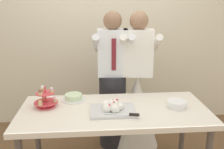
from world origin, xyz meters
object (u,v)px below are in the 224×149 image
at_px(person_groom, 113,89).
at_px(person_bride, 137,102).
at_px(dessert_table, 114,116).
at_px(cupcake_stand, 46,99).
at_px(plate_stack, 177,104).
at_px(main_cake_tray, 113,108).
at_px(round_cake, 74,97).

relative_size(person_groom, person_bride, 1.00).
distance_m(dessert_table, cupcake_stand, 0.68).
xyz_separation_m(cupcake_stand, plate_stack, (1.26, -0.12, -0.05)).
bearing_deg(cupcake_stand, person_groom, 37.26).
distance_m(main_cake_tray, plate_stack, 0.63).
bearing_deg(person_bride, dessert_table, -118.31).
bearing_deg(person_groom, person_bride, -5.34).
relative_size(round_cake, person_groom, 0.14).
relative_size(dessert_table, person_groom, 1.08).
bearing_deg(cupcake_stand, plate_stack, -5.43).
relative_size(main_cake_tray, plate_stack, 2.26).
relative_size(main_cake_tray, person_groom, 0.26).
bearing_deg(person_groom, plate_stack, -48.56).
distance_m(cupcake_stand, main_cake_tray, 0.66).
distance_m(person_groom, person_bride, 0.34).
xyz_separation_m(person_groom, person_bride, (0.29, -0.03, -0.16)).
relative_size(cupcake_stand, person_groom, 0.14).
bearing_deg(round_cake, dessert_table, -32.48).
height_order(plate_stack, round_cake, plate_stack).
distance_m(cupcake_stand, round_cake, 0.30).
distance_m(dessert_table, main_cake_tray, 0.13).
height_order(main_cake_tray, person_bride, person_bride).
distance_m(plate_stack, person_bride, 0.72).
bearing_deg(dessert_table, round_cake, 147.52).
bearing_deg(main_cake_tray, dessert_table, 72.52).
bearing_deg(person_bride, plate_stack, -65.78).
bearing_deg(main_cake_tray, person_bride, 62.57).
bearing_deg(dessert_table, main_cake_tray, -107.48).
distance_m(main_cake_tray, person_bride, 0.79).
bearing_deg(dessert_table, plate_stack, -0.80).
distance_m(main_cake_tray, round_cake, 0.49).
relative_size(main_cake_tray, round_cake, 1.81).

